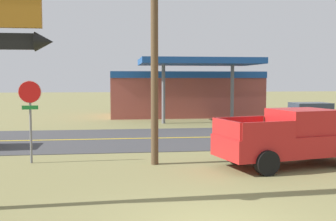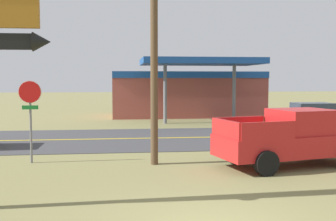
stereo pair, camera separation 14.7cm
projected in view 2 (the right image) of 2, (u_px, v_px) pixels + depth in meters
The scene contains 7 objects.
road_asphalt at pixel (156, 138), 20.92m from camera, with size 140.00×8.00×0.02m, color #3D3D3F.
road_centre_line at pixel (156, 138), 20.92m from camera, with size 126.00×0.20×0.01m, color gold.
stop_sign at pixel (30, 107), 14.65m from camera, with size 0.80×0.08×2.95m.
utility_pole at pixel (154, 26), 14.21m from camera, with size 1.63×0.26×9.12m.
gas_station at pixel (186, 92), 33.81m from camera, with size 12.00×11.50×4.40m.
pickup_red_parked_on_lawn at pixel (292, 138), 14.24m from camera, with size 5.50×3.07×1.96m.
car_silver_near_lane at pixel (314, 117), 23.95m from camera, with size 4.20×2.00×1.64m.
Camera 2 is at (-1.87, -7.68, 2.99)m, focal length 44.10 mm.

